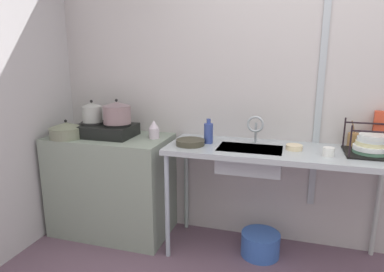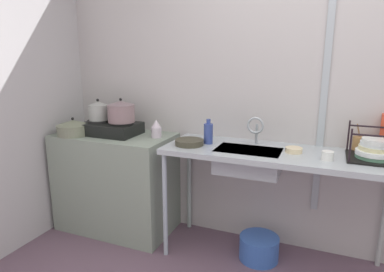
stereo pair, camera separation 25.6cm
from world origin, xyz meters
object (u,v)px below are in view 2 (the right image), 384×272
sink_basin (248,161)px  small_bowl_on_drainboard (294,150)px  faucet (256,127)px  pot_on_left_burner (98,111)px  stove (111,128)px  frying_pan (189,142)px  cup_by_rack (328,156)px  bottle_by_sink (208,133)px  percolator (156,129)px  dish_rack (375,150)px  bucket_on_floor (259,248)px  pot_on_right_burner (121,111)px  pot_beside_stove (73,127)px  utensil_jar (358,144)px

sink_basin → small_bowl_on_drainboard: small_bowl_on_drainboard is taller
faucet → pot_on_left_burner: bearing=-176.2°
stove → frying_pan: (0.78, -0.07, -0.03)m
cup_by_rack → bottle_by_sink: size_ratio=0.39×
percolator → small_bowl_on_drainboard: percolator is taller
pot_on_left_burner → faucet: size_ratio=0.84×
dish_rack → bucket_on_floor: size_ratio=1.09×
percolator → cup_by_rack: bearing=-5.8°
faucet → cup_by_rack: size_ratio=2.96×
stove → small_bowl_on_drainboard: (1.55, 0.02, -0.04)m
stove → bucket_on_floor: 1.59m
pot_on_right_burner → frying_pan: size_ratio=1.06×
stove → cup_by_rack: size_ratio=6.50×
pot_beside_stove → faucet: size_ratio=1.24×
stove → sink_basin: bearing=-1.7°
utensil_jar → bucket_on_floor: utensil_jar is taller
utensil_jar → small_bowl_on_drainboard: bearing=-154.3°
cup_by_rack → frying_pan: bearing=179.1°
pot_beside_stove → cup_by_rack: bearing=1.7°
small_bowl_on_drainboard → bottle_by_sink: size_ratio=0.62×
pot_on_right_burner → utensil_jar: (1.86, 0.22, -0.15)m
cup_by_rack → bottle_by_sink: bearing=172.5°
bottle_by_sink → small_bowl_on_drainboard: bearing=-0.8°
percolator → frying_pan: 0.38m
pot_on_left_burner → utensil_jar: (2.09, 0.22, -0.15)m
pot_beside_stove → sink_basin: 1.53m
frying_pan → dish_rack: 1.28m
dish_rack → pot_on_right_burner: bearing=-178.8°
frying_pan → cup_by_rack: (0.99, -0.02, 0.01)m
sink_basin → utensil_jar: size_ratio=2.34×
faucet → pot_on_right_burner: bearing=-175.4°
faucet → bottle_by_sink: faucet is taller
pot_on_right_burner → cup_by_rack: size_ratio=3.06×
utensil_jar → sink_basin: bearing=-160.9°
sink_basin → pot_on_right_burner: bearing=178.1°
pot_on_left_burner → pot_on_right_burner: bearing=-0.0°
frying_pan → pot_beside_stove: bearing=-175.9°
sink_basin → faucet: (0.02, 0.13, 0.24)m
dish_rack → cup_by_rack: dish_rack is taller
percolator → faucet: bearing=3.1°
percolator → small_bowl_on_drainboard: size_ratio=1.27×
pot_on_right_burner → dish_rack: 1.95m
percolator → sink_basin: percolator is taller
pot_on_left_burner → pot_on_right_burner: size_ratio=0.81×
pot_on_left_burner → bucket_on_floor: bearing=-0.7°
sink_basin → faucet: 0.27m
stove → cup_by_rack: stove is taller
bottle_by_sink → sink_basin: bearing=-10.3°
frying_pan → dish_rack: (1.28, 0.11, 0.04)m
bottle_by_sink → stove: bearing=-178.5°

